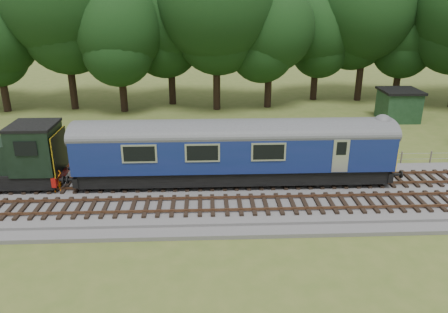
{
  "coord_description": "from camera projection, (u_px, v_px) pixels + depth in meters",
  "views": [
    {
      "loc": [
        -0.98,
        -22.19,
        10.89
      ],
      "look_at": [
        0.01,
        1.4,
        2.0
      ],
      "focal_mm": 35.0,
      "sensor_mm": 36.0,
      "label": 1
    }
  ],
  "objects": [
    {
      "name": "fence",
      "position": [
        222.0,
        168.0,
        28.83
      ],
      "size": [
        64.0,
        0.12,
        1.0
      ],
      "primitive_type": null,
      "color": "#6B6054",
      "rests_on": "ground"
    },
    {
      "name": "tree_line",
      "position": [
        216.0,
        105.0,
        45.19
      ],
      "size": [
        70.0,
        8.0,
        18.0
      ],
      "primitive_type": null,
      "color": "black",
      "rests_on": "ground"
    },
    {
      "name": "track_north",
      "position": [
        224.0,
        182.0,
        25.79
      ],
      "size": [
        67.2,
        2.4,
        0.21
      ],
      "color": "black",
      "rests_on": "ballast"
    },
    {
      "name": "track_south",
      "position": [
        226.0,
        205.0,
        22.98
      ],
      "size": [
        67.2,
        2.4,
        0.21
      ],
      "color": "black",
      "rests_on": "ballast"
    },
    {
      "name": "worker",
      "position": [
        56.0,
        178.0,
        24.38
      ],
      "size": [
        0.72,
        0.65,
        1.65
      ],
      "primitive_type": "imported",
      "rotation": [
        0.0,
        0.0,
        0.56
      ],
      "color": "orange",
      "rests_on": "ballast"
    },
    {
      "name": "ballast",
      "position": [
        225.0,
        196.0,
        24.56
      ],
      "size": [
        70.0,
        7.0,
        0.35
      ],
      "primitive_type": "cube",
      "color": "#4C4C4F",
      "rests_on": "ground"
    },
    {
      "name": "shed",
      "position": [
        399.0,
        105.0,
        39.31
      ],
      "size": [
        3.44,
        3.44,
        2.78
      ],
      "rotation": [
        0.0,
        0.0,
        -0.01
      ],
      "color": "#17331B",
      "rests_on": "ground"
    },
    {
      "name": "ground",
      "position": [
        225.0,
        198.0,
        24.62
      ],
      "size": [
        120.0,
        120.0,
        0.0
      ],
      "primitive_type": "plane",
      "color": "#4B5F23",
      "rests_on": "ground"
    },
    {
      "name": "dmu_railcar",
      "position": [
        234.0,
        146.0,
        25.04
      ],
      "size": [
        18.05,
        2.86,
        3.88
      ],
      "color": "black",
      "rests_on": "ground"
    }
  ]
}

